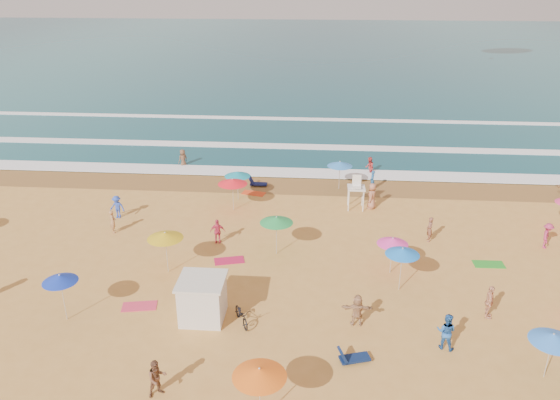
{
  "coord_description": "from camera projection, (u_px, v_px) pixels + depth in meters",
  "views": [
    {
      "loc": [
        0.55,
        -26.73,
        15.6
      ],
      "look_at": [
        -2.01,
        6.0,
        1.5
      ],
      "focal_mm": 35.0,
      "sensor_mm": 36.0,
      "label": 1
    }
  ],
  "objects": [
    {
      "name": "ground",
      "position": [
        307.0,
        267.0,
        30.68
      ],
      "size": [
        220.0,
        220.0,
        0.0
      ],
      "primitive_type": "plane",
      "color": "gold",
      "rests_on": "ground"
    },
    {
      "name": "ocean",
      "position": [
        321.0,
        52.0,
        107.62
      ],
      "size": [
        220.0,
        140.0,
        0.18
      ],
      "primitive_type": "cube",
      "color": "#0C4756",
      "rests_on": "ground"
    },
    {
      "name": "wet_sand",
      "position": [
        312.0,
        185.0,
        42.13
      ],
      "size": [
        220.0,
        220.0,
        0.0
      ],
      "primitive_type": "plane",
      "color": "olive",
      "rests_on": "ground"
    },
    {
      "name": "surf_foam",
      "position": [
        315.0,
        149.0,
        50.17
      ],
      "size": [
        200.0,
        18.7,
        0.05
      ],
      "color": "white",
      "rests_on": "ground"
    },
    {
      "name": "cabana",
      "position": [
        203.0,
        300.0,
        25.92
      ],
      "size": [
        2.0,
        2.0,
        2.0
      ],
      "primitive_type": "cube",
      "color": "silver",
      "rests_on": "ground"
    },
    {
      "name": "cabana_roof",
      "position": [
        201.0,
        281.0,
        25.5
      ],
      "size": [
        2.2,
        2.2,
        0.12
      ],
      "primitive_type": "cube",
      "color": "silver",
      "rests_on": "cabana"
    },
    {
      "name": "bicycle",
      "position": [
        242.0,
        315.0,
        25.72
      ],
      "size": [
        1.33,
        1.84,
        0.92
      ],
      "primitive_type": "imported",
      "rotation": [
        0.0,
        0.0,
        0.46
      ],
      "color": "black",
      "rests_on": "ground"
    },
    {
      "name": "lifeguard_stand",
      "position": [
        356.0,
        194.0,
        37.78
      ],
      "size": [
        1.2,
        1.2,
        2.1
      ],
      "primitive_type": null,
      "color": "white",
      "rests_on": "ground"
    },
    {
      "name": "beach_umbrellas",
      "position": [
        341.0,
        233.0,
        29.85
      ],
      "size": [
        57.43,
        25.56,
        0.74
      ],
      "color": "#FF387B",
      "rests_on": "ground"
    },
    {
      "name": "loungers",
      "position": [
        440.0,
        306.0,
        26.89
      ],
      "size": [
        54.25,
        27.06,
        0.34
      ],
      "color": "#0E1448",
      "rests_on": "ground"
    },
    {
      "name": "towels",
      "position": [
        263.0,
        282.0,
        29.21
      ],
      "size": [
        44.52,
        24.58,
        0.03
      ],
      "color": "red",
      "rests_on": "ground"
    },
    {
      "name": "beachgoers",
      "position": [
        366.0,
        224.0,
        34.02
      ],
      "size": [
        38.7,
        27.75,
        2.1
      ],
      "color": "#D5355A",
      "rests_on": "ground"
    }
  ]
}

